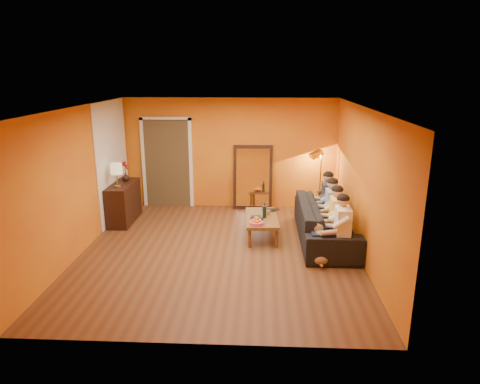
{
  "coord_description": "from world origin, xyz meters",
  "views": [
    {
      "loc": [
        0.73,
        -7.2,
        3.2
      ],
      "look_at": [
        0.35,
        0.5,
        1.0
      ],
      "focal_mm": 32.0,
      "sensor_mm": 36.0,
      "label": 1
    }
  ],
  "objects_px": {
    "dog": "(320,242)",
    "wine_bottle": "(264,210)",
    "person_far_left": "(342,229)",
    "laptop": "(271,211)",
    "sideboard": "(124,203)",
    "floor_lamp": "(320,183)",
    "mirror_frame": "(253,177)",
    "sofa": "(325,222)",
    "coffee_table": "(262,227)",
    "person_mid_left": "(337,218)",
    "table_lamp": "(117,176)",
    "vase": "(126,177)",
    "person_far_right": "(328,200)",
    "person_mid_right": "(332,209)",
    "tumbler": "(268,213)"
  },
  "relations": [
    {
      "from": "coffee_table",
      "to": "person_far_left",
      "type": "height_order",
      "value": "person_far_left"
    },
    {
      "from": "person_far_right",
      "to": "laptop",
      "type": "bearing_deg",
      "value": -170.04
    },
    {
      "from": "sofa",
      "to": "laptop",
      "type": "xyz_separation_m",
      "value": [
        -1.05,
        0.44,
        0.06
      ]
    },
    {
      "from": "dog",
      "to": "laptop",
      "type": "distance_m",
      "value": 1.68
    },
    {
      "from": "person_mid_right",
      "to": "wine_bottle",
      "type": "bearing_deg",
      "value": -177.48
    },
    {
      "from": "dog",
      "to": "person_far_left",
      "type": "xyz_separation_m",
      "value": [
        0.37,
        0.02,
        0.24
      ]
    },
    {
      "from": "table_lamp",
      "to": "laptop",
      "type": "distance_m",
      "value": 3.26
    },
    {
      "from": "person_mid_left",
      "to": "floor_lamp",
      "type": "bearing_deg",
      "value": 90.81
    },
    {
      "from": "sofa",
      "to": "laptop",
      "type": "relative_size",
      "value": 7.03
    },
    {
      "from": "sofa",
      "to": "floor_lamp",
      "type": "distance_m",
      "value": 1.71
    },
    {
      "from": "coffee_table",
      "to": "tumbler",
      "type": "relative_size",
      "value": 12.81
    },
    {
      "from": "person_mid_left",
      "to": "coffee_table",
      "type": "bearing_deg",
      "value": 158.3
    },
    {
      "from": "sideboard",
      "to": "tumbler",
      "type": "distance_m",
      "value": 3.2
    },
    {
      "from": "sideboard",
      "to": "vase",
      "type": "distance_m",
      "value": 0.57
    },
    {
      "from": "laptop",
      "to": "sideboard",
      "type": "bearing_deg",
      "value": 171.83
    },
    {
      "from": "dog",
      "to": "sideboard",
      "type": "bearing_deg",
      "value": 165.21
    },
    {
      "from": "dog",
      "to": "person_mid_right",
      "type": "xyz_separation_m",
      "value": [
        0.37,
        1.12,
        0.24
      ]
    },
    {
      "from": "table_lamp",
      "to": "person_mid_left",
      "type": "xyz_separation_m",
      "value": [
        4.37,
        -1.02,
        -0.49
      ]
    },
    {
      "from": "dog",
      "to": "vase",
      "type": "relative_size",
      "value": 4.1
    },
    {
      "from": "mirror_frame",
      "to": "sofa",
      "type": "distance_m",
      "value": 2.46
    },
    {
      "from": "table_lamp",
      "to": "vase",
      "type": "relative_size",
      "value": 2.84
    },
    {
      "from": "sideboard",
      "to": "vase",
      "type": "relative_size",
      "value": 6.57
    },
    {
      "from": "wine_bottle",
      "to": "dog",
      "type": "bearing_deg",
      "value": -48.45
    },
    {
      "from": "sideboard",
      "to": "floor_lamp",
      "type": "xyz_separation_m",
      "value": [
        4.34,
        0.8,
        0.29
      ]
    },
    {
      "from": "person_far_left",
      "to": "person_mid_right",
      "type": "relative_size",
      "value": 1.0
    },
    {
      "from": "person_far_left",
      "to": "laptop",
      "type": "bearing_deg",
      "value": 129.35
    },
    {
      "from": "mirror_frame",
      "to": "laptop",
      "type": "relative_size",
      "value": 4.19
    },
    {
      "from": "person_mid_left",
      "to": "tumbler",
      "type": "height_order",
      "value": "person_mid_left"
    },
    {
      "from": "wine_bottle",
      "to": "vase",
      "type": "xyz_separation_m",
      "value": [
        -3.06,
        1.08,
        0.36
      ]
    },
    {
      "from": "dog",
      "to": "sofa",
      "type": "bearing_deg",
      "value": 87.43
    },
    {
      "from": "dog",
      "to": "floor_lamp",
      "type": "bearing_deg",
      "value": 93.39
    },
    {
      "from": "laptop",
      "to": "person_mid_right",
      "type": "bearing_deg",
      "value": -16.62
    },
    {
      "from": "sofa",
      "to": "laptop",
      "type": "distance_m",
      "value": 1.14
    },
    {
      "from": "tumbler",
      "to": "laptop",
      "type": "distance_m",
      "value": 0.24
    },
    {
      "from": "coffee_table",
      "to": "person_mid_right",
      "type": "bearing_deg",
      "value": -2.41
    },
    {
      "from": "table_lamp",
      "to": "coffee_table",
      "type": "bearing_deg",
      "value": -9.07
    },
    {
      "from": "coffee_table",
      "to": "person_mid_left",
      "type": "bearing_deg",
      "value": -24.44
    },
    {
      "from": "person_far_right",
      "to": "sofa",
      "type": "bearing_deg",
      "value": -101.31
    },
    {
      "from": "coffee_table",
      "to": "person_far_right",
      "type": "bearing_deg",
      "value": 19.52
    },
    {
      "from": "coffee_table",
      "to": "laptop",
      "type": "distance_m",
      "value": 0.45
    },
    {
      "from": "mirror_frame",
      "to": "coffee_table",
      "type": "height_order",
      "value": "mirror_frame"
    },
    {
      "from": "floor_lamp",
      "to": "wine_bottle",
      "type": "bearing_deg",
      "value": -146.68
    },
    {
      "from": "sideboard",
      "to": "person_far_right",
      "type": "distance_m",
      "value": 4.38
    },
    {
      "from": "table_lamp",
      "to": "sofa",
      "type": "distance_m",
      "value": 4.34
    },
    {
      "from": "table_lamp",
      "to": "sofa",
      "type": "xyz_separation_m",
      "value": [
        4.24,
        -0.57,
        -0.73
      ]
    },
    {
      "from": "dog",
      "to": "wine_bottle",
      "type": "distance_m",
      "value": 1.44
    },
    {
      "from": "mirror_frame",
      "to": "wine_bottle",
      "type": "relative_size",
      "value": 4.9
    },
    {
      "from": "table_lamp",
      "to": "sideboard",
      "type": "bearing_deg",
      "value": 90.0
    },
    {
      "from": "coffee_table",
      "to": "person_mid_left",
      "type": "xyz_separation_m",
      "value": [
        1.36,
        -0.54,
        0.4
      ]
    },
    {
      "from": "dog",
      "to": "tumbler",
      "type": "relative_size",
      "value": 7.74
    }
  ]
}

